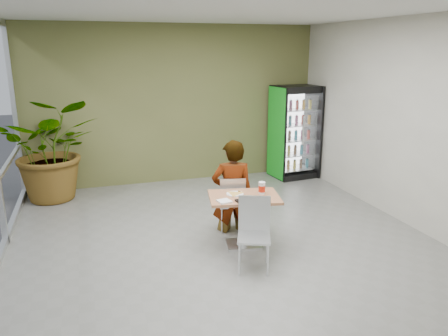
{
  "coord_description": "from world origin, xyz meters",
  "views": [
    {
      "loc": [
        -1.77,
        -5.3,
        2.72
      ],
      "look_at": [
        0.14,
        0.65,
        1.0
      ],
      "focal_mm": 35.0,
      "sensor_mm": 36.0,
      "label": 1
    }
  ],
  "objects_px": {
    "cafeteria_tray": "(252,201)",
    "soda_cup": "(262,188)",
    "potted_plant": "(53,149)",
    "chair_far": "(232,200)",
    "chair_near": "(254,227)",
    "beverage_fridge": "(295,132)",
    "seated_woman": "(232,195)",
    "dining_table": "(244,210)"
  },
  "relations": [
    {
      "from": "chair_near",
      "to": "seated_woman",
      "type": "xyz_separation_m",
      "value": [
        0.11,
        1.17,
        0.02
      ]
    },
    {
      "from": "seated_woman",
      "to": "potted_plant",
      "type": "xyz_separation_m",
      "value": [
        -2.64,
        2.39,
        0.38
      ]
    },
    {
      "from": "chair_near",
      "to": "potted_plant",
      "type": "relative_size",
      "value": 0.49
    },
    {
      "from": "chair_near",
      "to": "potted_plant",
      "type": "xyz_separation_m",
      "value": [
        -2.54,
        3.56,
        0.41
      ]
    },
    {
      "from": "dining_table",
      "to": "cafeteria_tray",
      "type": "distance_m",
      "value": 0.36
    },
    {
      "from": "potted_plant",
      "to": "chair_far",
      "type": "bearing_deg",
      "value": -42.75
    },
    {
      "from": "dining_table",
      "to": "chair_far",
      "type": "distance_m",
      "value": 0.55
    },
    {
      "from": "potted_plant",
      "to": "seated_woman",
      "type": "bearing_deg",
      "value": -42.1
    },
    {
      "from": "chair_near",
      "to": "potted_plant",
      "type": "bearing_deg",
      "value": 147.2
    },
    {
      "from": "seated_woman",
      "to": "beverage_fridge",
      "type": "bearing_deg",
      "value": -121.78
    },
    {
      "from": "dining_table",
      "to": "chair_far",
      "type": "height_order",
      "value": "chair_far"
    },
    {
      "from": "chair_far",
      "to": "seated_woman",
      "type": "distance_m",
      "value": 0.07
    },
    {
      "from": "dining_table",
      "to": "chair_near",
      "type": "bearing_deg",
      "value": -97.73
    },
    {
      "from": "chair_near",
      "to": "beverage_fridge",
      "type": "height_order",
      "value": "beverage_fridge"
    },
    {
      "from": "chair_near",
      "to": "cafeteria_tray",
      "type": "bearing_deg",
      "value": 94.97
    },
    {
      "from": "dining_table",
      "to": "chair_far",
      "type": "relative_size",
      "value": 1.24
    },
    {
      "from": "chair_near",
      "to": "cafeteria_tray",
      "type": "height_order",
      "value": "chair_near"
    },
    {
      "from": "cafeteria_tray",
      "to": "potted_plant",
      "type": "height_order",
      "value": "potted_plant"
    },
    {
      "from": "seated_woman",
      "to": "beverage_fridge",
      "type": "distance_m",
      "value": 3.28
    },
    {
      "from": "dining_table",
      "to": "seated_woman",
      "type": "bearing_deg",
      "value": 87.25
    },
    {
      "from": "seated_woman",
      "to": "cafeteria_tray",
      "type": "bearing_deg",
      "value": 100.32
    },
    {
      "from": "chair_near",
      "to": "cafeteria_tray",
      "type": "distance_m",
      "value": 0.39
    },
    {
      "from": "beverage_fridge",
      "to": "chair_far",
      "type": "bearing_deg",
      "value": -138.95
    },
    {
      "from": "soda_cup",
      "to": "chair_far",
      "type": "bearing_deg",
      "value": 115.41
    },
    {
      "from": "chair_far",
      "to": "soda_cup",
      "type": "bearing_deg",
      "value": 126.7
    },
    {
      "from": "dining_table",
      "to": "seated_woman",
      "type": "relative_size",
      "value": 0.62
    },
    {
      "from": "chair_near",
      "to": "beverage_fridge",
      "type": "relative_size",
      "value": 0.47
    },
    {
      "from": "soda_cup",
      "to": "cafeteria_tray",
      "type": "bearing_deg",
      "value": -131.29
    },
    {
      "from": "soda_cup",
      "to": "potted_plant",
      "type": "xyz_separation_m",
      "value": [
        -2.88,
        2.97,
        0.11
      ]
    },
    {
      "from": "seated_woman",
      "to": "soda_cup",
      "type": "xyz_separation_m",
      "value": [
        0.24,
        -0.58,
        0.27
      ]
    },
    {
      "from": "chair_far",
      "to": "potted_plant",
      "type": "height_order",
      "value": "potted_plant"
    },
    {
      "from": "seated_woman",
      "to": "potted_plant",
      "type": "distance_m",
      "value": 3.58
    },
    {
      "from": "soda_cup",
      "to": "beverage_fridge",
      "type": "relative_size",
      "value": 0.09
    },
    {
      "from": "beverage_fridge",
      "to": "potted_plant",
      "type": "height_order",
      "value": "beverage_fridge"
    },
    {
      "from": "chair_far",
      "to": "potted_plant",
      "type": "relative_size",
      "value": 0.46
    },
    {
      "from": "dining_table",
      "to": "seated_woman",
      "type": "xyz_separation_m",
      "value": [
        0.03,
        0.59,
        0.03
      ]
    },
    {
      "from": "chair_far",
      "to": "beverage_fridge",
      "type": "height_order",
      "value": "beverage_fridge"
    },
    {
      "from": "chair_near",
      "to": "soda_cup",
      "type": "relative_size",
      "value": 5.37
    },
    {
      "from": "chair_near",
      "to": "potted_plant",
      "type": "distance_m",
      "value": 4.39
    },
    {
      "from": "chair_near",
      "to": "seated_woman",
      "type": "distance_m",
      "value": 1.18
    },
    {
      "from": "cafeteria_tray",
      "to": "soda_cup",
      "type": "bearing_deg",
      "value": 48.71
    },
    {
      "from": "chair_far",
      "to": "potted_plant",
      "type": "xyz_separation_m",
      "value": [
        -2.63,
        2.43,
        0.44
      ]
    }
  ]
}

